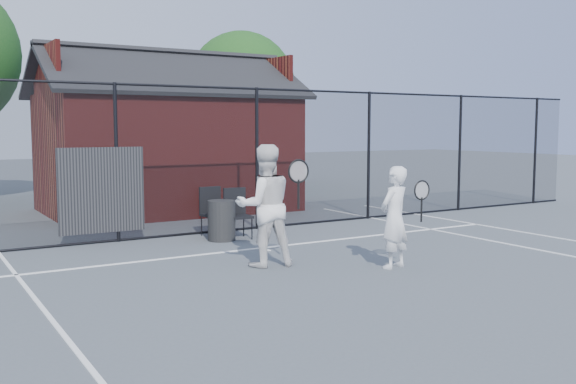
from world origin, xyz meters
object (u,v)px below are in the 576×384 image
clubhouse (167,149)px  waste_bin (222,221)px  player_front (394,217)px  player_back (265,206)px  chair_right (214,213)px  chair_left (239,214)px

clubhouse → waste_bin: 5.11m
player_front → player_back: 2.01m
chair_right → waste_bin: size_ratio=1.24×
clubhouse → player_back: size_ratio=3.41×
player_front → chair_left: size_ratio=1.64×
clubhouse → waste_bin: (-0.77, -4.90, -1.22)m
player_back → chair_right: size_ratio=1.99×
waste_bin → player_back: bearing=-99.3°
clubhouse → waste_bin: bearing=-98.9°
chair_left → player_front: bearing=-73.6°
player_front → chair_right: (-1.17, 4.07, -0.31)m
player_front → chair_left: bearing=103.8°
player_back → chair_left: bearing=72.5°
chair_right → waste_bin: 0.51m
clubhouse → chair_right: 4.59m
player_front → chair_right: bearing=106.0°
clubhouse → waste_bin: clubhouse is taller
chair_left → waste_bin: size_ratio=1.24×
player_back → waste_bin: size_ratio=2.46×
chair_left → chair_right: bearing=122.7°
waste_bin → player_front: bearing=-70.8°
clubhouse → player_back: clubhouse is taller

